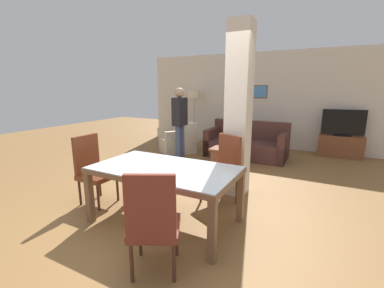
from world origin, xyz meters
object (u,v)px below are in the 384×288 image
object	(u,v)px
dining_table	(165,177)
standing_person	(180,119)
dining_chair_near_right	(153,221)
armchair	(178,141)
dining_chair_far_right	(223,168)
floor_lamp	(194,99)
coffee_table	(227,157)
bottle	(226,146)
tv_screen	(343,123)
tv_stand	(340,146)
sofa	(247,145)
dining_chair_head_left	(93,168)

from	to	relation	value
dining_table	standing_person	size ratio (longest dim) A/B	1.06
dining_chair_near_right	armchair	distance (m)	4.71
dining_chair_far_right	armchair	bearing A→B (deg)	-20.82
armchair	floor_lamp	xyz separation A→B (m)	(-0.21, 1.37, 1.08)
dining_chair_far_right	coffee_table	world-z (taller)	dining_chair_far_right
dining_chair_near_right	bottle	distance (m)	3.46
dining_chair_near_right	coffee_table	xyz separation A→B (m)	(-0.58, 3.52, -0.34)
dining_chair_near_right	floor_lamp	distance (m)	6.08
dining_table	dining_chair_near_right	distance (m)	0.97
bottle	floor_lamp	world-z (taller)	floor_lamp
dining_table	bottle	size ratio (longest dim) A/B	8.00
dining_chair_near_right	dining_chair_far_right	xyz separation A→B (m)	(-0.00, 1.77, 0.00)
coffee_table	tv_screen	bearing A→B (deg)	42.89
armchair	tv_stand	world-z (taller)	armchair
sofa	dining_chair_far_right	bearing A→B (deg)	98.77
dining_chair_far_right	dining_chair_head_left	xyz separation A→B (m)	(-1.74, -0.91, 0.00)
standing_person	sofa	bearing A→B (deg)	126.90
dining_chair_near_right	tv_stand	bearing A→B (deg)	45.87
armchair	floor_lamp	size ratio (longest dim) A/B	0.73
sofa	tv_screen	distance (m)	2.43
dining_chair_near_right	dining_chair_far_right	world-z (taller)	same
bottle	dining_chair_far_right	bearing A→B (deg)	-70.66
dining_chair_far_right	sofa	distance (m)	2.81
armchair	sofa	bearing A→B (deg)	-128.57
tv_screen	floor_lamp	world-z (taller)	floor_lamp
tv_stand	coffee_table	bearing A→B (deg)	-137.11
dining_table	tv_stand	bearing A→B (deg)	65.92
dining_chair_near_right	dining_chair_head_left	distance (m)	1.94
dining_chair_head_left	armchair	xyz separation A→B (m)	(-0.47, 3.29, -0.26)
dining_chair_head_left	floor_lamp	size ratio (longest dim) A/B	0.64
dining_chair_far_right	sofa	size ratio (longest dim) A/B	0.53
sofa	tv_screen	bearing A→B (deg)	-152.89
armchair	bottle	size ratio (longest dim) A/B	5.18
dining_table	floor_lamp	distance (m)	5.11
dining_chair_far_right	dining_chair_near_right	bearing A→B (deg)	116.35
dining_chair_far_right	tv_screen	world-z (taller)	tv_screen
sofa	bottle	distance (m)	1.15
dining_chair_head_left	sofa	distance (m)	3.91
dining_chair_near_right	tv_screen	bearing A→B (deg)	45.87
tv_stand	floor_lamp	xyz separation A→B (m)	(-4.10, -0.09, 1.10)
sofa	tv_stand	size ratio (longest dim) A/B	1.93
floor_lamp	standing_person	size ratio (longest dim) A/B	0.94
dining_chair_head_left	armchair	distance (m)	3.33
dining_chair_far_right	standing_person	distance (m)	2.56
coffee_table	tv_stand	distance (m)	3.07
bottle	tv_stand	xyz separation A→B (m)	(2.25, 2.20, -0.22)
dining_table	dining_chair_near_right	size ratio (longest dim) A/B	1.76
dining_table	floor_lamp	bearing A→B (deg)	112.98
dining_chair_head_left	sofa	bearing A→B (deg)	160.38
armchair	standing_person	world-z (taller)	standing_person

